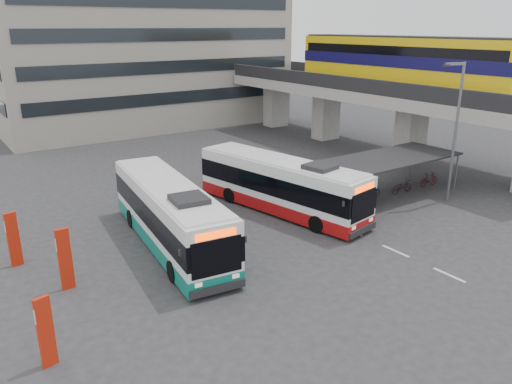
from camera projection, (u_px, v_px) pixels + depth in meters
ground at (316, 242)px, 25.27m from camera, size 120.00×120.00×0.00m
viaduct at (387, 79)px, 40.93m from camera, size 8.00×32.00×9.68m
bike_shelter at (386, 171)px, 31.66m from camera, size 10.00×4.00×2.54m
office_block at (137, 5)px, 52.57m from camera, size 30.00×15.00×25.00m
road_markings at (395, 251)px, 24.28m from camera, size 0.15×7.60×0.01m
bus_main at (281, 185)px, 29.17m from camera, size 4.51×11.62×3.36m
bus_teal at (170, 215)px, 24.51m from camera, size 3.92×11.82×3.43m
pedestrian at (182, 244)px, 22.71m from camera, size 0.82×0.83×1.93m
lamp_post at (455, 124)px, 29.83m from camera, size 1.44×0.61×8.45m
sign_totem_south at (45, 331)px, 15.74m from camera, size 0.53×0.27×2.48m
sign_totem_mid at (65, 258)px, 20.42m from camera, size 0.58×0.18×2.69m
sign_totem_north at (13, 238)px, 22.45m from camera, size 0.56×0.24×2.57m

